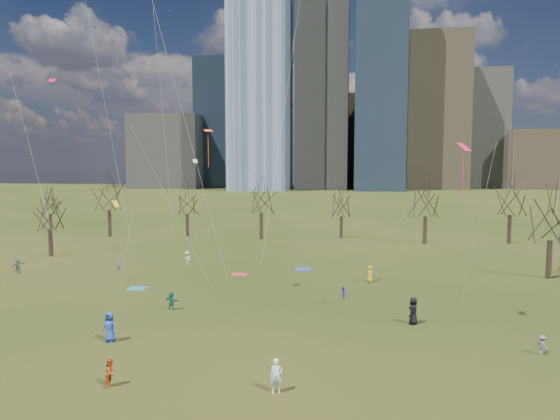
# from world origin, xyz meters

# --- Properties ---
(ground) EXTENTS (500.00, 500.00, 0.00)m
(ground) POSITION_xyz_m (0.00, 0.00, 0.00)
(ground) COLOR black
(ground) RESTS_ON ground
(downtown_skyline) EXTENTS (212.50, 78.00, 118.00)m
(downtown_skyline) POSITION_xyz_m (-2.43, 210.64, 39.01)
(downtown_skyline) COLOR slate
(downtown_skyline) RESTS_ON ground
(bare_tree_row) EXTENTS (113.04, 29.80, 9.50)m
(bare_tree_row) POSITION_xyz_m (-0.09, 37.22, 6.12)
(bare_tree_row) COLOR black
(bare_tree_row) RESTS_ON ground
(blanket_teal) EXTENTS (1.60, 1.50, 0.03)m
(blanket_teal) POSITION_xyz_m (-12.57, 8.23, 0.01)
(blanket_teal) COLOR #187393
(blanket_teal) RESTS_ON ground
(blanket_navy) EXTENTS (1.60, 1.50, 0.03)m
(blanket_navy) POSITION_xyz_m (1.55, 18.81, 0.01)
(blanket_navy) COLOR #2745B8
(blanket_navy) RESTS_ON ground
(blanket_crimson) EXTENTS (1.60, 1.50, 0.03)m
(blanket_crimson) POSITION_xyz_m (-4.70, 15.25, 0.01)
(blanket_crimson) COLOR red
(blanket_crimson) RESTS_ON ground
(person_0) EXTENTS (1.06, 0.82, 1.93)m
(person_0) POSITION_xyz_m (-8.39, -5.07, 0.96)
(person_0) COLOR #243F9D
(person_0) RESTS_ON ground
(person_1) EXTENTS (0.71, 0.56, 1.72)m
(person_1) POSITION_xyz_m (3.14, -10.61, 0.86)
(person_1) COLOR white
(person_1) RESTS_ON ground
(person_2) EXTENTS (0.67, 0.80, 1.48)m
(person_2) POSITION_xyz_m (-5.24, -11.12, 0.74)
(person_2) COLOR #C14E1B
(person_2) RESTS_ON ground
(person_3) EXTENTS (0.70, 0.87, 1.18)m
(person_3) POSITION_xyz_m (17.91, -3.41, 0.59)
(person_3) COLOR slate
(person_3) RESTS_ON ground
(person_5) EXTENTS (1.38, 0.84, 1.42)m
(person_5) POSITION_xyz_m (-7.06, 2.20, 0.71)
(person_5) COLOR #197258
(person_5) RESTS_ON ground
(person_6) EXTENTS (0.98, 1.12, 1.93)m
(person_6) POSITION_xyz_m (11.06, 1.33, 0.96)
(person_6) COLOR black
(person_6) RESTS_ON ground
(person_7) EXTENTS (0.41, 0.57, 1.45)m
(person_7) POSITION_xyz_m (-17.77, 15.04, 0.72)
(person_7) COLOR #864F9F
(person_7) RESTS_ON ground
(person_8) EXTENTS (0.41, 0.50, 0.97)m
(person_8) POSITION_xyz_m (6.01, 7.48, 0.49)
(person_8) COLOR #292BB5
(person_8) RESTS_ON ground
(person_9) EXTENTS (1.06, 0.91, 1.42)m
(person_9) POSITION_xyz_m (-11.85, 19.89, 0.71)
(person_9) COLOR silver
(person_9) RESTS_ON ground
(person_11) EXTENTS (1.15, 1.58, 1.65)m
(person_11) POSITION_xyz_m (-27.63, 12.59, 0.83)
(person_11) COLOR slate
(person_11) RESTS_ON ground
(person_12) EXTENTS (0.51, 0.79, 1.61)m
(person_12) POSITION_xyz_m (8.45, 13.74, 0.80)
(person_12) COLOR gold
(person_12) RESTS_ON ground
(kites_airborne) EXTENTS (58.50, 37.37, 31.35)m
(kites_airborne) POSITION_xyz_m (1.36, 11.20, 13.65)
(kites_airborne) COLOR #FD4A15
(kites_airborne) RESTS_ON ground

